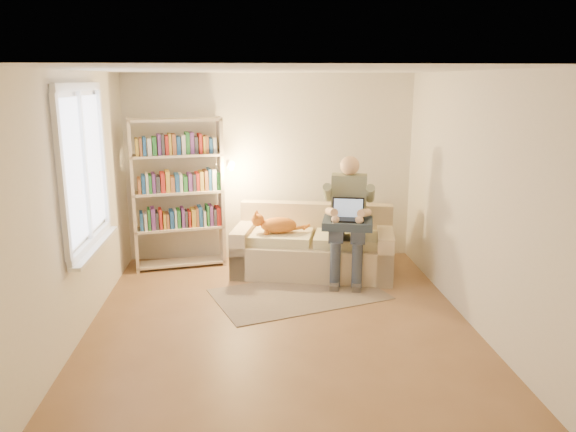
{
  "coord_description": "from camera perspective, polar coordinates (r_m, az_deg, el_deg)",
  "views": [
    {
      "loc": [
        -0.32,
        -5.56,
        2.51
      ],
      "look_at": [
        0.16,
        1.0,
        0.91
      ],
      "focal_mm": 35.0,
      "sensor_mm": 36.0,
      "label": 1
    }
  ],
  "objects": [
    {
      "name": "bookshelf",
      "position": [
        7.64,
        -11.1,
        2.99
      ],
      "size": [
        1.39,
        0.55,
        2.03
      ],
      "rotation": [
        0.0,
        0.0,
        0.21
      ],
      "color": "beige",
      "rests_on": "floor"
    },
    {
      "name": "ceiling",
      "position": [
        5.57,
        -0.92,
        14.62
      ],
      "size": [
        4.0,
        4.5,
        0.02
      ],
      "primitive_type": "cube",
      "color": "white",
      "rests_on": "wall_back"
    },
    {
      "name": "wall_back",
      "position": [
        7.91,
        -1.83,
        4.89
      ],
      "size": [
        4.0,
        0.02,
        2.6
      ],
      "primitive_type": "cube",
      "color": "silver",
      "rests_on": "floor"
    },
    {
      "name": "wall_right",
      "position": [
        6.14,
        18.1,
        1.66
      ],
      "size": [
        0.02,
        4.5,
        2.6
      ],
      "primitive_type": "cube",
      "color": "silver",
      "rests_on": "floor"
    },
    {
      "name": "window",
      "position": [
        6.09,
        -19.61,
        2.16
      ],
      "size": [
        0.12,
        1.52,
        1.69
      ],
      "color": "white",
      "rests_on": "wall_left"
    },
    {
      "name": "blanket",
      "position": [
        7.01,
        6.5,
        -0.76
      ],
      "size": [
        0.7,
        0.62,
        0.1
      ],
      "primitive_type": "cube",
      "rotation": [
        0.0,
        0.0,
        -0.21
      ],
      "color": "#253241",
      "rests_on": "person"
    },
    {
      "name": "cat",
      "position": [
        7.31,
        -1.36,
        -0.88
      ],
      "size": [
        0.72,
        0.34,
        0.26
      ],
      "rotation": [
        0.0,
        0.0,
        -0.21
      ],
      "color": "orange",
      "rests_on": "sofa"
    },
    {
      "name": "wall_left",
      "position": [
        5.93,
        -20.54,
        1.05
      ],
      "size": [
        0.02,
        4.5,
        2.6
      ],
      "primitive_type": "cube",
      "color": "silver",
      "rests_on": "floor"
    },
    {
      "name": "rug",
      "position": [
        6.79,
        1.14,
        -7.95
      ],
      "size": [
        2.24,
        1.75,
        0.01
      ],
      "primitive_type": "cube",
      "rotation": [
        0.0,
        0.0,
        0.34
      ],
      "color": "#806E5D",
      "rests_on": "floor"
    },
    {
      "name": "floor",
      "position": [
        6.11,
        -0.83,
        -10.56
      ],
      "size": [
        4.5,
        4.5,
        0.0
      ],
      "primitive_type": "plane",
      "color": "brown",
      "rests_on": "ground"
    },
    {
      "name": "person",
      "position": [
        7.15,
        6.14,
        0.39
      ],
      "size": [
        0.57,
        0.78,
        1.57
      ],
      "rotation": [
        0.0,
        0.0,
        -0.21
      ],
      "color": "gray",
      "rests_on": "sofa"
    },
    {
      "name": "wall_front",
      "position": [
        3.54,
        1.27,
        -6.3
      ],
      "size": [
        4.0,
        0.02,
        2.6
      ],
      "primitive_type": "cube",
      "color": "silver",
      "rests_on": "floor"
    },
    {
      "name": "laptop",
      "position": [
        7.0,
        6.53,
        0.16
      ],
      "size": [
        0.45,
        0.39,
        0.34
      ],
      "rotation": [
        0.0,
        0.0,
        -0.21
      ],
      "color": "black",
      "rests_on": "blanket"
    },
    {
      "name": "sofa",
      "position": [
        7.47,
        2.62,
        -3.37
      ],
      "size": [
        2.21,
        1.34,
        0.88
      ],
      "rotation": [
        0.0,
        0.0,
        -0.21
      ],
      "color": "#CAB48F",
      "rests_on": "floor"
    }
  ]
}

